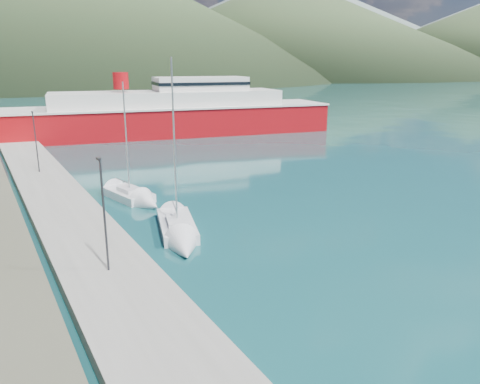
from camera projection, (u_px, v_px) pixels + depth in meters
ground at (34, 109)px, 119.39m from camera, size 1400.00×1400.00×0.00m
quay at (63, 210)px, 36.43m from camera, size 5.00×88.00×0.80m
hills_far at (95, 7)px, 581.85m from camera, size 1480.00×900.00×180.00m
hills_near at (120, 12)px, 364.23m from camera, size 1010.00×520.00×115.00m
lamp_posts at (95, 202)px, 25.66m from camera, size 0.15×48.50×6.06m
sailboat_near at (180, 237)px, 31.07m from camera, size 4.70×9.16×12.76m
sailboat_mid at (139, 199)px, 39.59m from camera, size 3.89×7.76×10.92m
ferry at (170, 115)px, 76.52m from camera, size 54.37×20.40×10.57m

